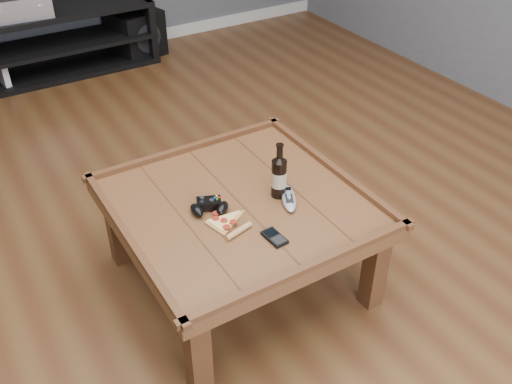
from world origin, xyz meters
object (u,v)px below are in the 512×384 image
coffee_table (239,213)px  remote_control (289,198)px  pizza_slice (226,223)px  av_receiver (17,5)px  smartphone (275,237)px  beer_bottle (279,175)px  game_controller (209,206)px  game_console (3,77)px  subwoofer (136,33)px  media_console (63,42)px

coffee_table → remote_control: remote_control is taller
pizza_slice → av_receiver: av_receiver is taller
coffee_table → smartphone: coffee_table is taller
beer_bottle → remote_control: 0.11m
game_controller → game_console: bearing=121.1°
beer_bottle → smartphone: size_ratio=2.24×
game_controller → av_receiver: bearing=116.2°
coffee_table → subwoofer: size_ratio=2.30×
smartphone → game_console: 3.01m
pizza_slice → subwoofer: (0.73, 2.90, -0.27)m
beer_bottle → subwoofer: 2.90m
game_console → subwoofer: bearing=-3.2°
beer_bottle → game_controller: bearing=169.7°
game_controller → subwoofer: (0.74, 2.79, -0.29)m
coffee_table → beer_bottle: size_ratio=4.10×
coffee_table → smartphone: size_ratio=9.19×
remote_control → subwoofer: remote_control is taller
media_console → game_console: media_console is taller
coffee_table → media_console: bearing=90.0°
game_controller → game_console: game_controller is taller
media_console → pizza_slice: 2.87m
coffee_table → av_receiver: size_ratio=2.19×
game_controller → game_console: 2.71m
media_console → game_controller: bearing=-92.8°
remote_control → subwoofer: 2.94m
beer_bottle → subwoofer: size_ratio=0.56×
coffee_table → remote_control: bearing=-29.3°
pizza_slice → media_console: bearing=73.6°
av_receiver → coffee_table: bearing=-80.4°
pizza_slice → smartphone: size_ratio=2.27×
remote_control → subwoofer: (0.43, 2.90, -0.28)m
media_console → game_controller: media_console is taller
subwoofer → media_console: bearing=170.8°
media_console → av_receiver: size_ratio=2.98×
subwoofer → game_console: bearing=173.0°
remote_control → av_receiver: bearing=126.7°
av_receiver → game_console: av_receiver is taller
beer_bottle → remote_control: size_ratio=1.29×
pizza_slice → game_controller: bearing=82.7°
av_receiver → subwoofer: bearing=7.5°
coffee_table → av_receiver: 2.76m
game_console → game_controller: bearing=-92.1°
game_controller → av_receiver: av_receiver is taller
coffee_table → pizza_slice: size_ratio=4.05×
smartphone → remote_control: remote_control is taller
pizza_slice → beer_bottle: bearing=-1.9°
subwoofer → game_console: size_ratio=2.06×
beer_bottle → game_controller: (-0.30, 0.05, -0.08)m
av_receiver → subwoofer: av_receiver is taller
smartphone → game_console: bearing=95.7°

